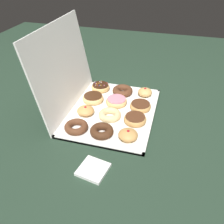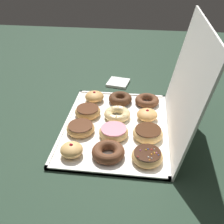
{
  "view_description": "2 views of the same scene",
  "coord_description": "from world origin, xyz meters",
  "px_view_note": "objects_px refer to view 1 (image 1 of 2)",
  "views": [
    {
      "loc": [
        -1.03,
        -0.28,
        0.75
      ],
      "look_at": [
        -0.05,
        -0.01,
        0.04
      ],
      "focal_mm": 38.44,
      "sensor_mm": 36.0,
      "label": 1
    },
    {
      "loc": [
        0.95,
        0.1,
        0.69
      ],
      "look_at": [
        -0.03,
        -0.02,
        0.06
      ],
      "focal_mm": 44.01,
      "sensor_mm": 36.0,
      "label": 2
    }
  ],
  "objects_px": {
    "jelly_filled_donut_0": "(128,135)",
    "chocolate_frosted_donut_1": "(135,119)",
    "jelly_filled_donut_9": "(86,111)",
    "chocolate_cake_ring_donut_8": "(76,127)",
    "jelly_filled_donut_3": "(145,92)",
    "chocolate_frosted_donut_2": "(140,106)",
    "cruller_donut_5": "(110,115)",
    "donut_box": "(113,112)",
    "pink_frosted_donut_6": "(116,101)",
    "sprinkle_donut_11": "(101,87)",
    "chocolate_cake_ring_donut_4": "(101,131)",
    "chocolate_cake_ring_donut_7": "(123,91)",
    "napkin_stack": "(93,169)",
    "chocolate_frosted_donut_10": "(93,98)"
  },
  "relations": [
    {
      "from": "napkin_stack",
      "to": "chocolate_cake_ring_donut_7",
      "type": "bearing_deg",
      "value": 2.56
    },
    {
      "from": "donut_box",
      "to": "pink_frosted_donut_6",
      "type": "xyz_separation_m",
      "value": [
        0.07,
        0.0,
        0.02
      ]
    },
    {
      "from": "chocolate_cake_ring_donut_4",
      "to": "napkin_stack",
      "type": "xyz_separation_m",
      "value": [
        -0.22,
        -0.04,
        -0.02
      ]
    },
    {
      "from": "chocolate_frosted_donut_2",
      "to": "chocolate_cake_ring_donut_7",
      "type": "height_order",
      "value": "chocolate_cake_ring_donut_7"
    },
    {
      "from": "chocolate_frosted_donut_1",
      "to": "sprinkle_donut_11",
      "type": "xyz_separation_m",
      "value": [
        0.27,
        0.27,
        -0.0
      ]
    },
    {
      "from": "donut_box",
      "to": "chocolate_cake_ring_donut_7",
      "type": "xyz_separation_m",
      "value": [
        0.19,
        -0.01,
        0.02
      ]
    },
    {
      "from": "chocolate_cake_ring_donut_7",
      "to": "chocolate_cake_ring_donut_4",
      "type": "bearing_deg",
      "value": 178.61
    },
    {
      "from": "cruller_donut_5",
      "to": "chocolate_frosted_donut_10",
      "type": "bearing_deg",
      "value": 46.81
    },
    {
      "from": "donut_box",
      "to": "chocolate_frosted_donut_1",
      "type": "height_order",
      "value": "chocolate_frosted_donut_1"
    },
    {
      "from": "chocolate_frosted_donut_1",
      "to": "chocolate_cake_ring_donut_8",
      "type": "height_order",
      "value": "chocolate_frosted_donut_1"
    },
    {
      "from": "chocolate_cake_ring_donut_8",
      "to": "donut_box",
      "type": "bearing_deg",
      "value": -32.51
    },
    {
      "from": "jelly_filled_donut_0",
      "to": "donut_box",
      "type": "bearing_deg",
      "value": 32.34
    },
    {
      "from": "jelly_filled_donut_0",
      "to": "chocolate_frosted_donut_1",
      "type": "xyz_separation_m",
      "value": [
        0.13,
        -0.01,
        -0.0
      ]
    },
    {
      "from": "chocolate_frosted_donut_2",
      "to": "chocolate_frosted_donut_1",
      "type": "bearing_deg",
      "value": 178.11
    },
    {
      "from": "sprinkle_donut_11",
      "to": "chocolate_cake_ring_donut_4",
      "type": "bearing_deg",
      "value": -161.79
    },
    {
      "from": "jelly_filled_donut_3",
      "to": "chocolate_frosted_donut_10",
      "type": "xyz_separation_m",
      "value": [
        -0.14,
        0.27,
        -0.0
      ]
    },
    {
      "from": "jelly_filled_donut_9",
      "to": "chocolate_cake_ring_donut_8",
      "type": "bearing_deg",
      "value": -178.99
    },
    {
      "from": "pink_frosted_donut_6",
      "to": "jelly_filled_donut_9",
      "type": "relative_size",
      "value": 1.31
    },
    {
      "from": "jelly_filled_donut_9",
      "to": "chocolate_frosted_donut_10",
      "type": "relative_size",
      "value": 0.76
    },
    {
      "from": "chocolate_frosted_donut_2",
      "to": "cruller_donut_5",
      "type": "distance_m",
      "value": 0.19
    },
    {
      "from": "chocolate_cake_ring_donut_8",
      "to": "chocolate_frosted_donut_10",
      "type": "relative_size",
      "value": 0.96
    },
    {
      "from": "jelly_filled_donut_3",
      "to": "chocolate_frosted_donut_10",
      "type": "height_order",
      "value": "jelly_filled_donut_3"
    },
    {
      "from": "chocolate_frosted_donut_1",
      "to": "jelly_filled_donut_9",
      "type": "xyz_separation_m",
      "value": [
        -0.0,
        0.26,
        0.0
      ]
    },
    {
      "from": "donut_box",
      "to": "chocolate_cake_ring_donut_7",
      "type": "bearing_deg",
      "value": -1.54
    },
    {
      "from": "donut_box",
      "to": "chocolate_frosted_donut_10",
      "type": "distance_m",
      "value": 0.15
    },
    {
      "from": "chocolate_cake_ring_donut_8",
      "to": "napkin_stack",
      "type": "bearing_deg",
      "value": -142.98
    },
    {
      "from": "chocolate_frosted_donut_2",
      "to": "jelly_filled_donut_9",
      "type": "xyz_separation_m",
      "value": [
        -0.13,
        0.27,
        0.0
      ]
    },
    {
      "from": "cruller_donut_5",
      "to": "sprinkle_donut_11",
      "type": "xyz_separation_m",
      "value": [
        0.26,
        0.14,
        0.0
      ]
    },
    {
      "from": "pink_frosted_donut_6",
      "to": "sprinkle_donut_11",
      "type": "xyz_separation_m",
      "value": [
        0.13,
        0.13,
        0.0
      ]
    },
    {
      "from": "chocolate_frosted_donut_2",
      "to": "napkin_stack",
      "type": "distance_m",
      "value": 0.49
    },
    {
      "from": "cruller_donut_5",
      "to": "sprinkle_donut_11",
      "type": "height_order",
      "value": "sprinkle_donut_11"
    },
    {
      "from": "chocolate_frosted_donut_1",
      "to": "pink_frosted_donut_6",
      "type": "xyz_separation_m",
      "value": [
        0.14,
        0.14,
        -0.0
      ]
    },
    {
      "from": "sprinkle_donut_11",
      "to": "donut_box",
      "type": "bearing_deg",
      "value": -145.64
    },
    {
      "from": "sprinkle_donut_11",
      "to": "cruller_donut_5",
      "type": "bearing_deg",
      "value": -152.78
    },
    {
      "from": "pink_frosted_donut_6",
      "to": "napkin_stack",
      "type": "bearing_deg",
      "value": -175.71
    },
    {
      "from": "chocolate_cake_ring_donut_8",
      "to": "chocolate_cake_ring_donut_7",
      "type": "bearing_deg",
      "value": -18.73
    },
    {
      "from": "jelly_filled_donut_3",
      "to": "chocolate_cake_ring_donut_8",
      "type": "relative_size",
      "value": 0.72
    },
    {
      "from": "chocolate_frosted_donut_1",
      "to": "jelly_filled_donut_9",
      "type": "distance_m",
      "value": 0.26
    },
    {
      "from": "chocolate_cake_ring_donut_7",
      "to": "sprinkle_donut_11",
      "type": "relative_size",
      "value": 1.07
    },
    {
      "from": "donut_box",
      "to": "sprinkle_donut_11",
      "type": "relative_size",
      "value": 5.06
    },
    {
      "from": "chocolate_cake_ring_donut_8",
      "to": "jelly_filled_donut_9",
      "type": "xyz_separation_m",
      "value": [
        0.13,
        0.0,
        0.01
      ]
    },
    {
      "from": "jelly_filled_donut_0",
      "to": "pink_frosted_donut_6",
      "type": "height_order",
      "value": "jelly_filled_donut_0"
    },
    {
      "from": "chocolate_cake_ring_donut_7",
      "to": "chocolate_frosted_donut_10",
      "type": "bearing_deg",
      "value": 132.58
    },
    {
      "from": "chocolate_frosted_donut_1",
      "to": "chocolate_cake_ring_donut_8",
      "type": "distance_m",
      "value": 0.29
    },
    {
      "from": "sprinkle_donut_11",
      "to": "jelly_filled_donut_0",
      "type": "bearing_deg",
      "value": -146.64
    },
    {
      "from": "cruller_donut_5",
      "to": "pink_frosted_donut_6",
      "type": "distance_m",
      "value": 0.13
    },
    {
      "from": "donut_box",
      "to": "chocolate_cake_ring_donut_8",
      "type": "distance_m",
      "value": 0.24
    },
    {
      "from": "chocolate_cake_ring_donut_4",
      "to": "chocolate_cake_ring_donut_8",
      "type": "distance_m",
      "value": 0.12
    },
    {
      "from": "donut_box",
      "to": "chocolate_cake_ring_donut_8",
      "type": "relative_size",
      "value": 4.95
    },
    {
      "from": "jelly_filled_donut_3",
      "to": "jelly_filled_donut_9",
      "type": "distance_m",
      "value": 0.38
    }
  ]
}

